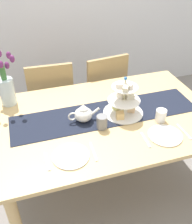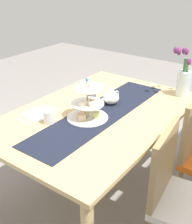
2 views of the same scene
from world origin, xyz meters
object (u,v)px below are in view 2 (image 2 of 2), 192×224
object	(u,v)px
tiered_cake_stand	(87,106)
dinner_plate_left	(91,88)
fork_right	(52,108)
knife_right	(23,122)
teapot	(111,97)
dinner_plate_right	(38,114)
mug_grey	(91,99)
fork_left	(100,84)
mug_white_text	(49,117)
tulip_vase	(184,78)
chair_right	(179,194)
dining_table	(98,123)
knife_left	(81,93)

from	to	relation	value
tiered_cake_stand	dinner_plate_left	size ratio (longest dim) A/B	1.32
fork_right	knife_right	size ratio (longest dim) A/B	0.88
tiered_cake_stand	teapot	bearing A→B (deg)	179.56
dinner_plate_right	knife_right	bearing A→B (deg)	0.00
mug_grey	fork_left	bearing A→B (deg)	-153.09
mug_white_text	dinner_plate_right	bearing A→B (deg)	-107.06
tulip_vase	knife_right	distance (m)	1.35
chair_right	tiered_cake_stand	xyz separation A→B (m)	(-0.09, -0.77, 0.34)
dining_table	tulip_vase	distance (m)	0.83
teapot	dinner_plate_right	size ratio (longest dim) A/B	1.04
dinner_plate_left	knife_right	bearing A→B (deg)	0.00
fork_left	dinner_plate_right	size ratio (longest dim) A/B	0.65
dinner_plate_right	mug_white_text	xyz separation A→B (m)	(0.05, 0.16, 0.04)
mug_white_text	chair_right	bearing A→B (deg)	97.69
chair_right	mug_grey	distance (m)	0.98
chair_right	tulip_vase	size ratio (longest dim) A/B	2.13
chair_right	knife_left	world-z (taller)	chair_right
dinner_plate_left	knife_left	distance (m)	0.15
dining_table	chair_right	world-z (taller)	chair_right
fork_right	knife_right	bearing A→B (deg)	0.00
dining_table	mug_white_text	size ratio (longest dim) A/B	17.13
dinner_plate_left	fork_left	bearing A→B (deg)	180.00
fork_left	knife_left	distance (m)	0.29
dining_table	dinner_plate_left	bearing A→B (deg)	-136.87
dinner_plate_right	mug_grey	distance (m)	0.44
knife_right	dinner_plate_right	bearing A→B (deg)	180.00
knife_left	mug_grey	size ratio (longest dim) A/B	1.79
knife_left	dinner_plate_right	bearing A→B (deg)	0.00
teapot	tulip_vase	xyz separation A→B (m)	(-0.50, 0.40, 0.10)
mug_grey	teapot	bearing A→B (deg)	130.18
teapot	fork_left	bearing A→B (deg)	-133.67
tiered_cake_stand	dinner_plate_right	xyz separation A→B (m)	(0.17, -0.33, -0.09)
tiered_cake_stand	knife_right	size ratio (longest dim) A/B	1.79
chair_right	dinner_plate_left	distance (m)	1.26
fork_left	dining_table	bearing A→B (deg)	33.59
teapot	knife_right	xyz separation A→B (m)	(0.62, -0.33, -0.06)
tulip_vase	fork_left	size ratio (longest dim) A/B	2.85
dining_table	knife_left	bearing A→B (deg)	-122.19
tiered_cake_stand	mug_white_text	xyz separation A→B (m)	(0.22, -0.17, -0.05)
tiered_cake_stand	tulip_vase	distance (m)	0.91
dinner_plate_left	knife_right	xyz separation A→B (m)	(0.80, 0.00, -0.00)
dinner_plate_left	mug_white_text	size ratio (longest dim) A/B	2.42
knife_right	fork_left	bearing A→B (deg)	180.00
tiered_cake_stand	fork_left	world-z (taller)	tiered_cake_stand
dinner_plate_right	tiered_cake_stand	bearing A→B (deg)	117.55
dining_table	chair_right	distance (m)	0.81
chair_right	fork_left	bearing A→B (deg)	-123.21
mug_white_text	dinner_plate_left	bearing A→B (deg)	-167.12
chair_right	teapot	bearing A→B (deg)	-117.70
fork_right	dining_table	bearing A→B (deg)	114.70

